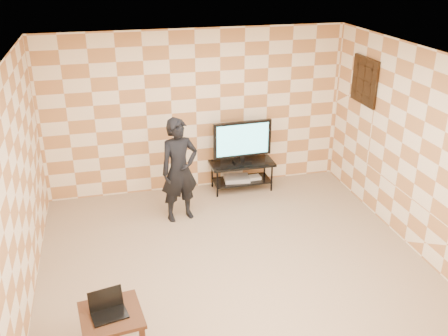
{
  "coord_description": "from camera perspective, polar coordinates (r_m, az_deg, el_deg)",
  "views": [
    {
      "loc": [
        -1.46,
        -5.27,
        3.82
      ],
      "look_at": [
        0.0,
        0.6,
        1.15
      ],
      "focal_mm": 40.0,
      "sensor_mm": 36.0,
      "label": 1
    }
  ],
  "objects": [
    {
      "name": "floor",
      "position": [
        6.67,
        1.26,
        -11.13
      ],
      "size": [
        5.0,
        5.0,
        0.0
      ],
      "primitive_type": "plane",
      "color": "tan",
      "rests_on": "ground"
    },
    {
      "name": "wall_right",
      "position": [
        7.04,
        21.43,
        1.55
      ],
      "size": [
        0.02,
        5.0,
        2.7
      ],
      "primitive_type": "cube",
      "color": "#FFE7C3",
      "rests_on": "ground"
    },
    {
      "name": "wall_front",
      "position": [
        3.99,
        11.17,
        -14.99
      ],
      "size": [
        5.0,
        0.02,
        2.7
      ],
      "primitive_type": "cube",
      "color": "#FFE7C3",
      "rests_on": "ground"
    },
    {
      "name": "tv",
      "position": [
        8.3,
        2.11,
        3.2
      ],
      "size": [
        1.0,
        0.2,
        0.73
      ],
      "color": "black",
      "rests_on": "tv_stand"
    },
    {
      "name": "laptop",
      "position": [
        5.25,
        -13.12,
        -15.4
      ],
      "size": [
        0.39,
        0.33,
        0.23
      ],
      "color": "black",
      "rests_on": "side_table"
    },
    {
      "name": "wall_left",
      "position": [
        5.91,
        -22.73,
        -2.86
      ],
      "size": [
        0.02,
        5.0,
        2.7
      ],
      "primitive_type": "cube",
      "color": "#FFE7C3",
      "rests_on": "ground"
    },
    {
      "name": "wall_back",
      "position": [
        8.28,
        -3.18,
        6.43
      ],
      "size": [
        5.0,
        0.02,
        2.7
      ],
      "primitive_type": "cube",
      "color": "#FFE7C3",
      "rests_on": "ground"
    },
    {
      "name": "person",
      "position": [
        7.43,
        -5.12,
        -0.24
      ],
      "size": [
        0.66,
        0.51,
        1.6
      ],
      "primitive_type": "imported",
      "rotation": [
        0.0,
        0.0,
        0.23
      ],
      "color": "black",
      "rests_on": "floor"
    },
    {
      "name": "wall_art",
      "position": [
        8.09,
        15.78,
        9.56
      ],
      "size": [
        0.04,
        0.72,
        0.72
      ],
      "color": "black",
      "rests_on": "wall_right"
    },
    {
      "name": "dvd_player",
      "position": [
        8.55,
        1.46,
        -1.2
      ],
      "size": [
        0.45,
        0.35,
        0.07
      ],
      "primitive_type": "cube",
      "rotation": [
        0.0,
        0.0,
        -0.11
      ],
      "color": "#B4B4B6",
      "rests_on": "tv_stand"
    },
    {
      "name": "side_table",
      "position": [
        5.33,
        -12.72,
        -16.65
      ],
      "size": [
        0.67,
        0.67,
        0.5
      ],
      "color": "#382313",
      "rests_on": "floor"
    },
    {
      "name": "game_console",
      "position": [
        8.62,
        3.42,
        -1.08
      ],
      "size": [
        0.23,
        0.17,
        0.05
      ],
      "primitive_type": "cube",
      "rotation": [
        0.0,
        0.0,
        0.04
      ],
      "color": "silver",
      "rests_on": "tv_stand"
    },
    {
      "name": "tv_stand",
      "position": [
        8.5,
        2.05,
        -0.17
      ],
      "size": [
        1.08,
        0.49,
        0.5
      ],
      "color": "black",
      "rests_on": "floor"
    },
    {
      "name": "ceiling",
      "position": [
        5.58,
        1.52,
        12.24
      ],
      "size": [
        5.0,
        5.0,
        0.02
      ],
      "primitive_type": "cube",
      "color": "white",
      "rests_on": "wall_back"
    }
  ]
}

